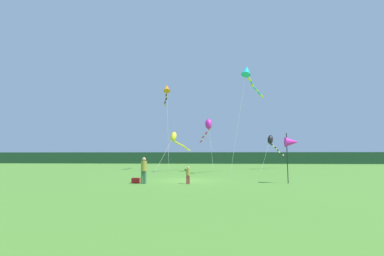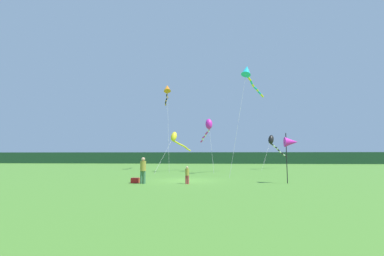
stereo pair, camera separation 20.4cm
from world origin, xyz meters
TOP-DOWN VIEW (x-y plane):
  - ground_plane at (0.00, 0.00)m, footprint 120.00×120.00m
  - distant_treeline at (0.00, 45.00)m, footprint 108.00×3.30m
  - person_adult at (-2.72, -2.66)m, footprint 0.40×0.40m
  - person_child at (0.34, -2.57)m, footprint 0.26×0.26m
  - cooler_box at (-3.38, -2.22)m, footprint 0.55×0.42m
  - banner_flag_pole at (7.61, -1.69)m, footprint 0.90×0.70m
  - kite_black at (10.74, 18.28)m, footprint 5.85×9.76m
  - kite_magenta at (1.54, 11.98)m, footprint 1.92×8.88m
  - kite_yellow at (-2.43, 11.62)m, footprint 3.21×8.48m
  - kite_orange at (-4.13, 14.74)m, footprint 2.38×9.93m
  - kite_cyan at (5.89, 7.00)m, footprint 4.79×8.51m

SIDE VIEW (x-z plane):
  - ground_plane at x=0.00m, z-range 0.00..0.00m
  - cooler_box at x=-3.38m, z-range 0.00..0.36m
  - person_child at x=0.34m, z-range 0.07..1.26m
  - person_adult at x=-2.72m, z-range 0.11..1.91m
  - distant_treeline at x=0.00m, z-range 0.00..2.74m
  - banner_flag_pole at x=7.61m, z-range 1.09..4.60m
  - kite_black at x=10.74m, z-range 1.31..6.35m
  - kite_yellow at x=-2.43m, z-range 1.50..6.46m
  - kite_magenta at x=1.54m, z-range 2.26..8.77m
  - kite_cyan at x=5.89m, z-range 4.86..16.38m
  - kite_orange at x=-4.13m, z-range 5.03..16.79m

